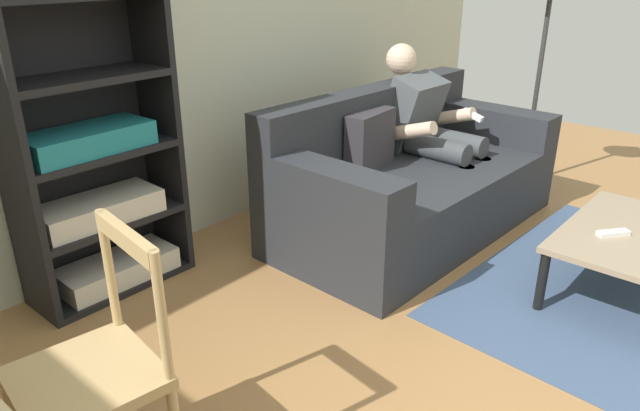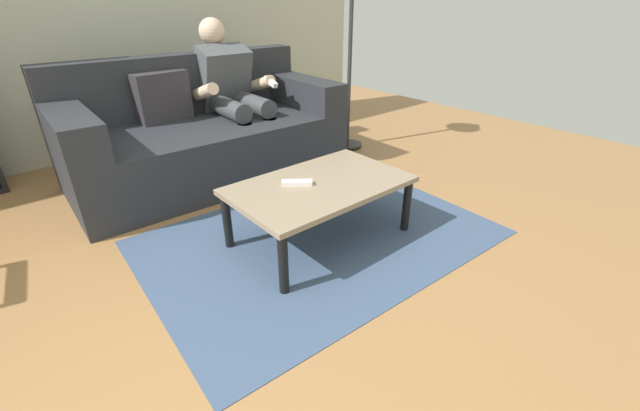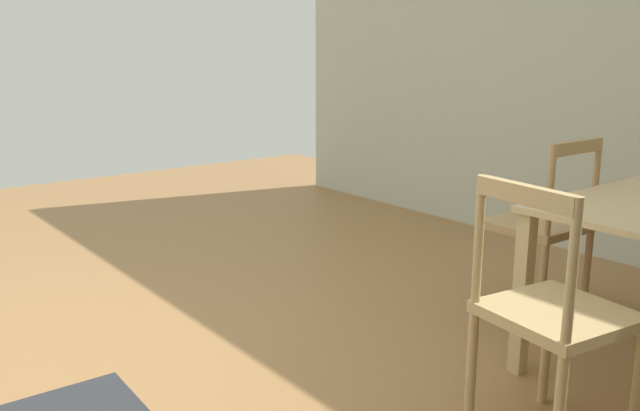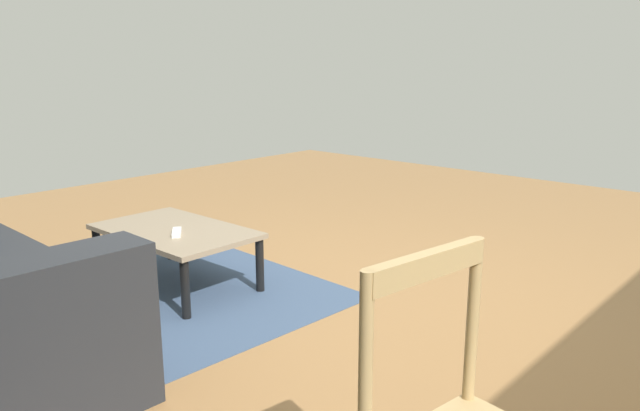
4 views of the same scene
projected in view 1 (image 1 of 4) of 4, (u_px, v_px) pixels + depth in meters
wall_back at (154, 26)px, 3.35m from camera, size 7.11×0.12×2.64m
couch at (409, 181)px, 3.86m from camera, size 2.05×1.05×0.90m
person_lounging at (429, 128)px, 4.02m from camera, size 0.60×0.94×1.15m
coffee_table at (631, 239)px, 3.09m from camera, size 1.00×0.62×0.36m
tv_remote at (613, 233)px, 3.03m from camera, size 0.17×0.14×0.02m
bookshelf at (90, 147)px, 2.98m from camera, size 0.84×0.36×1.92m
dining_chair_facing_couch at (95, 375)px, 1.85m from camera, size 0.48×0.48×0.93m
area_rug at (619, 290)px, 3.21m from camera, size 2.07×1.50×0.01m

